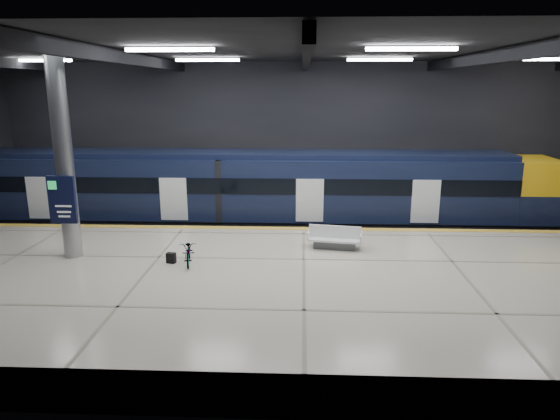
{
  "coord_description": "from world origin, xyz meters",
  "views": [
    {
      "loc": [
        -0.11,
        -17.13,
        6.85
      ],
      "look_at": [
        -0.92,
        1.5,
        2.2
      ],
      "focal_mm": 32.0,
      "sensor_mm": 36.0,
      "label": 1
    }
  ],
  "objects": [
    {
      "name": "pannier_bag",
      "position": [
        -4.43,
        -1.56,
        1.28
      ],
      "size": [
        0.33,
        0.23,
        0.35
      ],
      "primitive_type": "cube",
      "rotation": [
        0.0,
        0.0,
        -0.18
      ],
      "color": "black",
      "rests_on": "platform"
    },
    {
      "name": "train",
      "position": [
        -0.94,
        5.5,
        2.06
      ],
      "size": [
        29.4,
        2.84,
        3.79
      ],
      "color": "black",
      "rests_on": "ground"
    },
    {
      "name": "ground",
      "position": [
        0.0,
        0.0,
        0.0
      ],
      "size": [
        30.0,
        30.0,
        0.0
      ],
      "primitive_type": "plane",
      "color": "black",
      "rests_on": "ground"
    },
    {
      "name": "bicycle",
      "position": [
        -3.83,
        -1.56,
        1.51
      ],
      "size": [
        0.83,
        1.64,
        0.82
      ],
      "primitive_type": "imported",
      "rotation": [
        0.0,
        0.0,
        0.19
      ],
      "color": "#99999E",
      "rests_on": "platform"
    },
    {
      "name": "room_shell",
      "position": [
        -0.0,
        0.0,
        5.72
      ],
      "size": [
        30.1,
        16.1,
        8.05
      ],
      "color": "black",
      "rests_on": "ground"
    },
    {
      "name": "info_column",
      "position": [
        -8.0,
        -1.03,
        4.46
      ],
      "size": [
        0.9,
        0.78,
        6.9
      ],
      "color": "#9EA0A5",
      "rests_on": "platform"
    },
    {
      "name": "safety_strip",
      "position": [
        0.0,
        2.75,
        1.11
      ],
      "size": [
        30.0,
        0.4,
        0.01
      ],
      "primitive_type": "cube",
      "color": "gold",
      "rests_on": "platform"
    },
    {
      "name": "platform",
      "position": [
        0.0,
        -2.5,
        0.55
      ],
      "size": [
        30.0,
        11.0,
        1.1
      ],
      "primitive_type": "cube",
      "color": "beige",
      "rests_on": "ground"
    },
    {
      "name": "bench",
      "position": [
        1.12,
        0.23,
        1.4
      ],
      "size": [
        2.04,
        1.09,
        0.86
      ],
      "rotation": [
        0.0,
        0.0,
        -0.16
      ],
      "color": "#595B60",
      "rests_on": "platform"
    },
    {
      "name": "rails",
      "position": [
        0.0,
        5.5,
        0.08
      ],
      "size": [
        30.0,
        1.52,
        0.16
      ],
      "color": "gray",
      "rests_on": "ground"
    }
  ]
}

